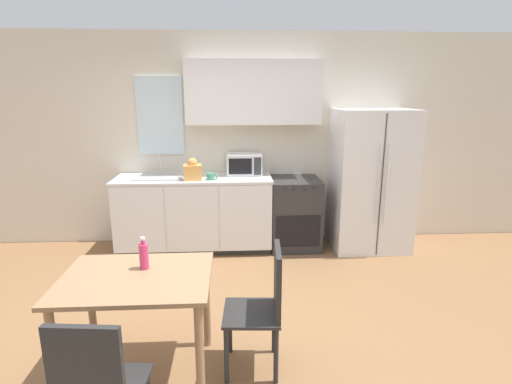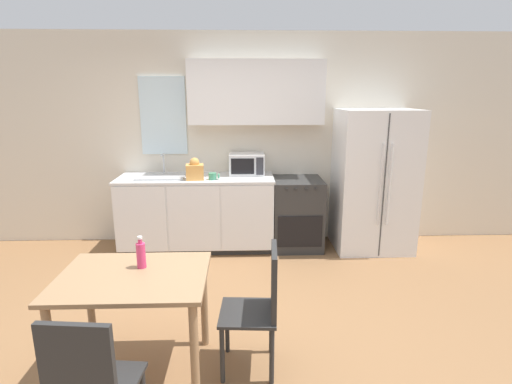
{
  "view_description": "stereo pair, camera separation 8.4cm",
  "coord_description": "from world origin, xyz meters",
  "px_view_note": "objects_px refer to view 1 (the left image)",
  "views": [
    {
      "loc": [
        0.2,
        -3.12,
        1.97
      ],
      "look_at": [
        0.41,
        0.52,
        1.05
      ],
      "focal_mm": 28.0,
      "sensor_mm": 36.0,
      "label": 1
    },
    {
      "loc": [
        0.28,
        -3.12,
        1.97
      ],
      "look_at": [
        0.41,
        0.52,
        1.05
      ],
      "focal_mm": 28.0,
      "sensor_mm": 36.0,
      "label": 2
    }
  ],
  "objects_px": {
    "oven_range": "(294,213)",
    "microwave": "(244,164)",
    "refrigerator": "(371,180)",
    "drink_bottle": "(144,256)",
    "dining_table": "(137,293)",
    "coffee_mug": "(211,176)",
    "dining_chair_side": "(265,301)"
  },
  "relations": [
    {
      "from": "oven_range",
      "to": "coffee_mug",
      "type": "bearing_deg",
      "value": -170.8
    },
    {
      "from": "microwave",
      "to": "dining_chair_side",
      "type": "bearing_deg",
      "value": -88.29
    },
    {
      "from": "oven_range",
      "to": "coffee_mug",
      "type": "xyz_separation_m",
      "value": [
        -1.05,
        -0.17,
        0.53
      ]
    },
    {
      "from": "refrigerator",
      "to": "coffee_mug",
      "type": "bearing_deg",
      "value": -176.61
    },
    {
      "from": "microwave",
      "to": "dining_table",
      "type": "relative_size",
      "value": 0.44
    },
    {
      "from": "refrigerator",
      "to": "dining_table",
      "type": "bearing_deg",
      "value": -135.76
    },
    {
      "from": "refrigerator",
      "to": "coffee_mug",
      "type": "relative_size",
      "value": 13.44
    },
    {
      "from": "refrigerator",
      "to": "drink_bottle",
      "type": "relative_size",
      "value": 7.63
    },
    {
      "from": "coffee_mug",
      "to": "drink_bottle",
      "type": "distance_m",
      "value": 2.13
    },
    {
      "from": "dining_chair_side",
      "to": "drink_bottle",
      "type": "xyz_separation_m",
      "value": [
        -0.84,
        0.08,
        0.33
      ]
    },
    {
      "from": "microwave",
      "to": "coffee_mug",
      "type": "height_order",
      "value": "microwave"
    },
    {
      "from": "drink_bottle",
      "to": "refrigerator",
      "type": "bearing_deg",
      "value": 43.18
    },
    {
      "from": "oven_range",
      "to": "dining_chair_side",
      "type": "relative_size",
      "value": 0.96
    },
    {
      "from": "dining_table",
      "to": "dining_chair_side",
      "type": "bearing_deg",
      "value": 2.2
    },
    {
      "from": "microwave",
      "to": "dining_chair_side",
      "type": "height_order",
      "value": "microwave"
    },
    {
      "from": "refrigerator",
      "to": "microwave",
      "type": "distance_m",
      "value": 1.62
    },
    {
      "from": "dining_chair_side",
      "to": "drink_bottle",
      "type": "relative_size",
      "value": 4.02
    },
    {
      "from": "microwave",
      "to": "drink_bottle",
      "type": "xyz_separation_m",
      "value": [
        -0.77,
        -2.39,
        -0.21
      ]
    },
    {
      "from": "refrigerator",
      "to": "microwave",
      "type": "xyz_separation_m",
      "value": [
        -1.6,
        0.18,
        0.19
      ]
    },
    {
      "from": "refrigerator",
      "to": "dining_chair_side",
      "type": "bearing_deg",
      "value": -123.46
    },
    {
      "from": "oven_range",
      "to": "microwave",
      "type": "bearing_deg",
      "value": 169.0
    },
    {
      "from": "coffee_mug",
      "to": "dining_table",
      "type": "bearing_deg",
      "value": -100.12
    },
    {
      "from": "coffee_mug",
      "to": "drink_bottle",
      "type": "xyz_separation_m",
      "value": [
        -0.36,
        -2.1,
        -0.12
      ]
    },
    {
      "from": "drink_bottle",
      "to": "dining_chair_side",
      "type": "bearing_deg",
      "value": -5.67
    },
    {
      "from": "oven_range",
      "to": "dining_table",
      "type": "distance_m",
      "value": 2.8
    },
    {
      "from": "dining_table",
      "to": "drink_bottle",
      "type": "xyz_separation_m",
      "value": [
        0.03,
        0.12,
        0.22
      ]
    },
    {
      "from": "refrigerator",
      "to": "coffee_mug",
      "type": "distance_m",
      "value": 2.01
    },
    {
      "from": "oven_range",
      "to": "dining_table",
      "type": "xyz_separation_m",
      "value": [
        -1.44,
        -2.39,
        0.19
      ]
    },
    {
      "from": "drink_bottle",
      "to": "microwave",
      "type": "bearing_deg",
      "value": 72.19
    },
    {
      "from": "dining_table",
      "to": "drink_bottle",
      "type": "relative_size",
      "value": 4.33
    },
    {
      "from": "microwave",
      "to": "drink_bottle",
      "type": "relative_size",
      "value": 1.92
    },
    {
      "from": "oven_range",
      "to": "coffee_mug",
      "type": "relative_size",
      "value": 6.82
    }
  ]
}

